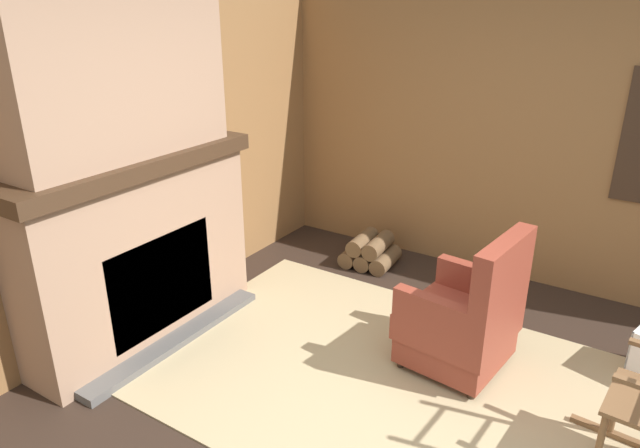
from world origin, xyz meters
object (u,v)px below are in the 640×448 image
(armchair, at_px, (465,320))
(oil_lamp_vase, at_px, (71,152))
(storage_case, at_px, (185,129))
(firewood_stack, at_px, (370,252))

(armchair, distance_m, oil_lamp_vase, 2.70)
(armchair, bearing_deg, storage_case, 13.42)
(oil_lamp_vase, relative_size, storage_case, 1.25)
(armchair, height_order, oil_lamp_vase, oil_lamp_vase)
(storage_case, bearing_deg, firewood_stack, 56.12)
(firewood_stack, height_order, oil_lamp_vase, oil_lamp_vase)
(armchair, height_order, storage_case, storage_case)
(firewood_stack, bearing_deg, storage_case, -123.88)
(armchair, xyz_separation_m, firewood_stack, (-1.26, 1.07, -0.23))
(firewood_stack, distance_m, storage_case, 2.05)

